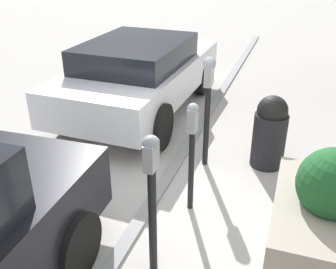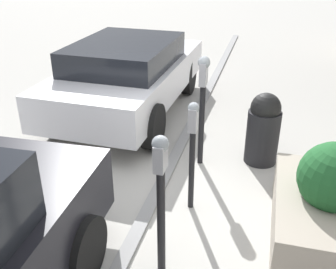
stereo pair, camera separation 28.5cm
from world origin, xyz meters
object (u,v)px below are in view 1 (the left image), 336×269
at_px(parking_meter_middle, 208,95).
at_px(parked_car_middle, 140,73).
at_px(trash_bin, 270,131).
at_px(parking_meter_nearest, 152,188).
at_px(parking_meter_second, 192,142).
at_px(planter_box, 328,212).

bearing_deg(parking_meter_middle, parked_car_middle, 47.40).
xyz_separation_m(parking_meter_middle, trash_bin, (0.27, -0.84, -0.54)).
xyz_separation_m(parking_meter_middle, parked_car_middle, (1.48, 1.61, -0.32)).
bearing_deg(parking_meter_nearest, parking_meter_second, -3.36).
height_order(parking_meter_second, planter_box, parking_meter_second).
bearing_deg(planter_box, parked_car_middle, 50.08).
distance_m(parking_meter_middle, planter_box, 2.10).
height_order(parking_meter_middle, planter_box, parking_meter_middle).
bearing_deg(planter_box, parking_meter_second, 84.89).
distance_m(parking_meter_middle, parked_car_middle, 2.22).
bearing_deg(parking_meter_middle, planter_box, -126.97).
bearing_deg(parking_meter_nearest, planter_box, -59.03).
distance_m(parking_meter_nearest, parking_meter_middle, 2.14).
distance_m(parked_car_middle, trash_bin, 2.75).
xyz_separation_m(parking_meter_second, planter_box, (-0.13, -1.51, -0.49)).
bearing_deg(parking_meter_second, planter_box, -95.11).
bearing_deg(parked_car_middle, parking_meter_nearest, -153.95).
xyz_separation_m(parking_meter_second, parked_car_middle, (2.55, 1.70, -0.15)).
bearing_deg(trash_bin, parked_car_middle, 63.72).
bearing_deg(parking_meter_second, parking_meter_middle, 4.58).
distance_m(planter_box, parked_car_middle, 4.19).
bearing_deg(trash_bin, parking_meter_second, 150.54).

